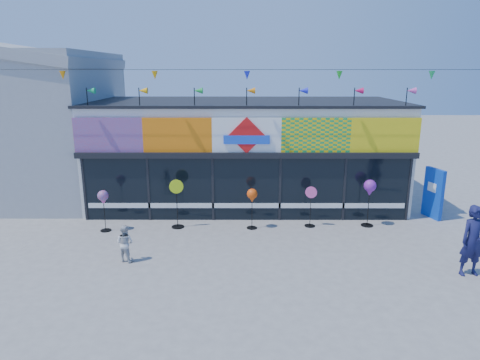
{
  "coord_description": "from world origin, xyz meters",
  "views": [
    {
      "loc": [
        -0.2,
        -11.29,
        5.32
      ],
      "look_at": [
        -0.23,
        2.0,
        1.86
      ],
      "focal_mm": 32.0,
      "sensor_mm": 36.0,
      "label": 1
    }
  ],
  "objects_px": {
    "spinner_0": "(103,199)",
    "spinner_4": "(370,189)",
    "child": "(125,243)",
    "spinner_1": "(177,202)",
    "adult_man": "(473,241)",
    "spinner_3": "(311,206)",
    "blue_sign": "(433,193)",
    "spinner_2": "(252,197)"
  },
  "relations": [
    {
      "from": "spinner_0",
      "to": "spinner_4",
      "type": "distance_m",
      "value": 9.02
    },
    {
      "from": "child",
      "to": "spinner_1",
      "type": "bearing_deg",
      "value": -91.09
    },
    {
      "from": "spinner_1",
      "to": "adult_man",
      "type": "xyz_separation_m",
      "value": [
        8.28,
        -3.5,
        0.06
      ]
    },
    {
      "from": "child",
      "to": "spinner_0",
      "type": "bearing_deg",
      "value": -39.76
    },
    {
      "from": "spinner_4",
      "to": "child",
      "type": "xyz_separation_m",
      "value": [
        -7.71,
        -2.84,
        -0.79
      ]
    },
    {
      "from": "spinner_3",
      "to": "child",
      "type": "xyz_separation_m",
      "value": [
        -5.69,
        -2.79,
        -0.22
      ]
    },
    {
      "from": "spinner_0",
      "to": "spinner_1",
      "type": "distance_m",
      "value": 2.43
    },
    {
      "from": "blue_sign",
      "to": "spinner_0",
      "type": "height_order",
      "value": "blue_sign"
    },
    {
      "from": "spinner_3",
      "to": "child",
      "type": "relative_size",
      "value": 1.33
    },
    {
      "from": "blue_sign",
      "to": "adult_man",
      "type": "relative_size",
      "value": 0.96
    },
    {
      "from": "spinner_4",
      "to": "adult_man",
      "type": "distance_m",
      "value": 4.04
    },
    {
      "from": "spinner_0",
      "to": "spinner_3",
      "type": "distance_m",
      "value": 7.02
    },
    {
      "from": "blue_sign",
      "to": "spinner_0",
      "type": "bearing_deg",
      "value": 170.26
    },
    {
      "from": "blue_sign",
      "to": "adult_man",
      "type": "xyz_separation_m",
      "value": [
        -0.94,
        -4.55,
        0.03
      ]
    },
    {
      "from": "spinner_1",
      "to": "child",
      "type": "bearing_deg",
      "value": -112.26
    },
    {
      "from": "spinner_3",
      "to": "spinner_2",
      "type": "bearing_deg",
      "value": -174.53
    },
    {
      "from": "spinner_2",
      "to": "spinner_4",
      "type": "height_order",
      "value": "spinner_4"
    },
    {
      "from": "spinner_0",
      "to": "adult_man",
      "type": "relative_size",
      "value": 0.74
    },
    {
      "from": "spinner_4",
      "to": "child",
      "type": "height_order",
      "value": "spinner_4"
    },
    {
      "from": "blue_sign",
      "to": "spinner_4",
      "type": "xyz_separation_m",
      "value": [
        -2.61,
        -0.88,
        0.4
      ]
    },
    {
      "from": "spinner_0",
      "to": "blue_sign",
      "type": "bearing_deg",
      "value": 6.81
    },
    {
      "from": "spinner_1",
      "to": "spinner_4",
      "type": "xyz_separation_m",
      "value": [
        6.61,
        0.17,
        0.43
      ]
    },
    {
      "from": "spinner_4",
      "to": "blue_sign",
      "type": "bearing_deg",
      "value": 18.69
    },
    {
      "from": "spinner_0",
      "to": "spinner_3",
      "type": "xyz_separation_m",
      "value": [
        6.99,
        0.45,
        -0.38
      ]
    },
    {
      "from": "spinner_4",
      "to": "spinner_0",
      "type": "bearing_deg",
      "value": -176.8
    },
    {
      "from": "spinner_0",
      "to": "spinner_1",
      "type": "height_order",
      "value": "spinner_1"
    },
    {
      "from": "spinner_2",
      "to": "child",
      "type": "height_order",
      "value": "spinner_2"
    },
    {
      "from": "spinner_3",
      "to": "adult_man",
      "type": "xyz_separation_m",
      "value": [
        3.68,
        -3.61,
        0.2
      ]
    },
    {
      "from": "spinner_2",
      "to": "adult_man",
      "type": "distance_m",
      "value": 6.65
    },
    {
      "from": "blue_sign",
      "to": "spinner_2",
      "type": "height_order",
      "value": "blue_sign"
    },
    {
      "from": "blue_sign",
      "to": "spinner_4",
      "type": "distance_m",
      "value": 2.78
    },
    {
      "from": "spinner_2",
      "to": "spinner_3",
      "type": "bearing_deg",
      "value": 5.47
    },
    {
      "from": "spinner_2",
      "to": "blue_sign",
      "type": "bearing_deg",
      "value": 9.66
    },
    {
      "from": "spinner_1",
      "to": "spinner_2",
      "type": "bearing_deg",
      "value": -1.85
    },
    {
      "from": "spinner_2",
      "to": "child",
      "type": "relative_size",
      "value": 1.31
    },
    {
      "from": "spinner_1",
      "to": "adult_man",
      "type": "distance_m",
      "value": 8.99
    },
    {
      "from": "spinner_0",
      "to": "spinner_4",
      "type": "xyz_separation_m",
      "value": [
        9.01,
        0.5,
        0.19
      ]
    },
    {
      "from": "spinner_3",
      "to": "child",
      "type": "height_order",
      "value": "spinner_3"
    },
    {
      "from": "child",
      "to": "spinner_2",
      "type": "bearing_deg",
      "value": -123.54
    },
    {
      "from": "spinner_3",
      "to": "adult_man",
      "type": "height_order",
      "value": "adult_man"
    },
    {
      "from": "blue_sign",
      "to": "child",
      "type": "relative_size",
      "value": 1.71
    },
    {
      "from": "spinner_0",
      "to": "spinner_1",
      "type": "xyz_separation_m",
      "value": [
        2.4,
        0.34,
        -0.24
      ]
    }
  ]
}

